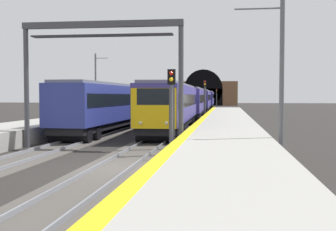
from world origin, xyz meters
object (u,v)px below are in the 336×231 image
at_px(railway_signal_far, 217,96).
at_px(railway_signal_mid, 205,97).
at_px(train_main_approaching, 198,100).
at_px(catenary_mast_near, 281,75).
at_px(railway_signal_near, 172,105).
at_px(overhead_signal_gantry, 102,52).
at_px(catenary_mast_far, 96,86).
at_px(train_adjacent_platform, 135,102).

bearing_deg(railway_signal_far, railway_signal_mid, 0.00).
height_order(train_main_approaching, catenary_mast_near, catenary_mast_near).
bearing_deg(train_main_approaching, railway_signal_mid, 6.66).
relative_size(railway_signal_near, overhead_signal_gantry, 0.46).
height_order(train_main_approaching, railway_signal_near, railway_signal_near).
xyz_separation_m(railway_signal_near, catenary_mast_far, (32.55, 13.76, 1.68)).
distance_m(train_main_approaching, railway_signal_far, 47.47).
xyz_separation_m(railway_signal_mid, catenary_mast_near, (-32.85, -5.18, 1.07)).
bearing_deg(railway_signal_far, train_main_approaching, -2.14).
relative_size(train_adjacent_platform, railway_signal_far, 8.51).
distance_m(overhead_signal_gantry, catenary_mast_near, 10.01).
relative_size(train_main_approaching, railway_signal_mid, 17.22).
distance_m(railway_signal_near, catenary_mast_far, 35.38).
bearing_deg(railway_signal_mid, railway_signal_far, -180.00).
height_order(train_main_approaching, railway_signal_mid, railway_signal_mid).
relative_size(train_main_approaching, train_adjacent_platform, 2.10).
bearing_deg(train_adjacent_platform, overhead_signal_gantry, -171.71).
bearing_deg(train_adjacent_platform, railway_signal_near, -162.50).
distance_m(train_main_approaching, railway_signal_mid, 13.57).
xyz_separation_m(railway_signal_near, railway_signal_far, (93.44, -0.00, 0.22)).
bearing_deg(overhead_signal_gantry, catenary_mast_near, -107.25).
relative_size(train_main_approaching, catenary_mast_near, 10.96).
bearing_deg(railway_signal_far, catenary_mast_far, -12.73).
bearing_deg(railway_signal_near, train_main_approaching, -177.79).
bearing_deg(railway_signal_mid, train_main_approaching, -172.48).
xyz_separation_m(train_adjacent_platform, overhead_signal_gantry, (-20.97, -2.50, 3.15)).
xyz_separation_m(train_adjacent_platform, catenary_mast_far, (8.94, 6.97, 1.95)).
distance_m(railway_signal_far, overhead_signal_gantry, 90.93).
relative_size(railway_signal_near, railway_signal_mid, 0.88).
height_order(overhead_signal_gantry, catenary_mast_near, catenary_mast_near).
bearing_deg(railway_signal_far, train_adjacent_platform, -5.55).
distance_m(railway_signal_mid, catenary_mast_near, 33.28).
bearing_deg(catenary_mast_far, railway_signal_near, -157.09).
relative_size(overhead_signal_gantry, catenary_mast_near, 1.21).
relative_size(railway_signal_mid, overhead_signal_gantry, 0.53).
bearing_deg(overhead_signal_gantry, railway_signal_far, -2.70).
height_order(railway_signal_far, overhead_signal_gantry, overhead_signal_gantry).
bearing_deg(catenary_mast_far, catenary_mast_near, -150.04).
bearing_deg(overhead_signal_gantry, railway_signal_near, -121.72).
bearing_deg(catenary_mast_far, overhead_signal_gantry, -162.42).
distance_m(train_main_approaching, overhead_signal_gantry, 43.55).
distance_m(railway_signal_mid, catenary_mast_far, 13.82).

